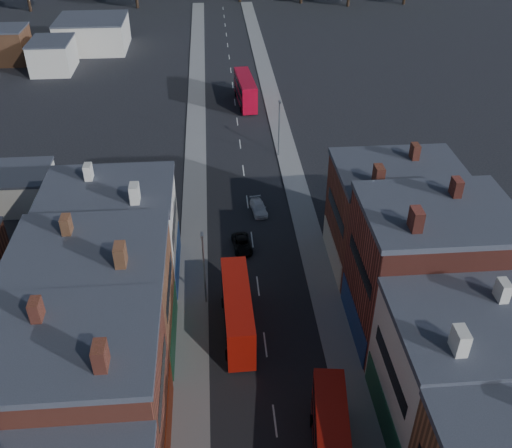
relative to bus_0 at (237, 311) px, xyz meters
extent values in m
cube|color=gray|center=(-4.17, 24.04, -2.36)|extent=(3.00, 200.00, 0.12)
cube|color=gray|center=(8.83, 24.04, -2.36)|extent=(3.00, 200.00, 0.12)
cylinder|color=slate|center=(-2.87, 4.04, 1.58)|extent=(0.16, 0.16, 8.00)
cube|color=slate|center=(-2.87, 4.04, 5.58)|extent=(0.25, 0.70, 0.25)
cylinder|color=slate|center=(7.53, 34.04, 1.58)|extent=(0.16, 0.16, 8.00)
cube|color=slate|center=(7.53, 34.04, 5.58)|extent=(0.25, 0.70, 0.25)
cube|color=red|center=(0.00, 0.00, -0.01)|extent=(2.57, 10.44, 4.16)
cube|color=black|center=(0.00, 0.00, -0.82)|extent=(2.61, 9.61, 0.85)
cube|color=black|center=(0.00, 0.00, 0.98)|extent=(2.61, 9.61, 0.85)
cylinder|color=black|center=(-1.11, -3.35, -1.95)|extent=(0.30, 0.95, 0.95)
cylinder|color=black|center=(1.25, -3.30, -1.95)|extent=(0.30, 0.95, 0.95)
cylinder|color=black|center=(-1.25, 3.30, -1.95)|extent=(0.30, 0.95, 0.95)
cylinder|color=black|center=(1.11, 3.35, -1.95)|extent=(0.30, 0.95, 0.95)
cube|color=#A61209|center=(5.83, -13.81, -0.11)|extent=(3.51, 10.18, 3.99)
cube|color=black|center=(5.83, -13.81, 0.84)|extent=(3.46, 9.39, 0.82)
cylinder|color=black|center=(5.11, -10.50, -1.97)|extent=(0.38, 0.93, 0.91)
cylinder|color=black|center=(7.36, -10.78, -1.97)|extent=(0.38, 0.93, 0.91)
cube|color=#A5071C|center=(4.10, 53.07, 0.07)|extent=(3.29, 10.92, 4.30)
cube|color=black|center=(4.10, 53.07, -0.76)|extent=(3.28, 10.06, 0.88)
cube|color=black|center=(4.10, 53.07, 1.10)|extent=(3.28, 10.06, 0.88)
cylinder|color=black|center=(3.15, 49.54, -1.93)|extent=(0.37, 1.00, 0.98)
cylinder|color=black|center=(5.59, 49.73, -1.93)|extent=(0.37, 1.00, 0.98)
cylinder|color=black|center=(2.61, 56.40, -1.93)|extent=(0.37, 1.00, 0.98)
cylinder|color=black|center=(5.05, 56.60, -1.93)|extent=(0.37, 1.00, 0.98)
imported|color=black|center=(1.13, 12.53, -1.85)|extent=(2.30, 4.29, 1.15)
imported|color=white|center=(3.53, 19.72, -1.84)|extent=(2.17, 4.20, 1.16)
camera|label=1|loc=(-1.32, -37.56, 34.96)|focal=40.00mm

